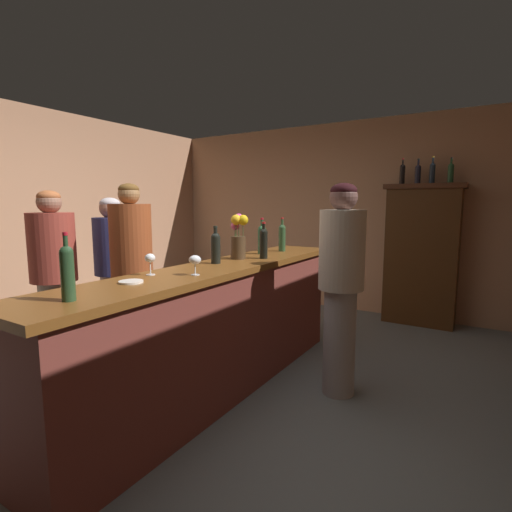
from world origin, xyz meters
TOP-DOWN VIEW (x-y plane):
  - floor at (0.00, 0.00)m, footprint 7.89×7.89m
  - wall_back at (0.00, 3.09)m, footprint 4.98×0.12m
  - wall_left at (-2.49, 0.00)m, footprint 0.12×6.19m
  - bar_counter at (0.38, 0.04)m, footprint 0.55×3.16m
  - display_cabinet at (1.42, 2.82)m, footprint 0.91×0.37m
  - wine_bottle_riesling at (0.43, -1.21)m, footprint 0.07×0.07m
  - wine_bottle_malbec at (0.31, 0.84)m, footprint 0.08×0.08m
  - wine_bottle_chardonnay at (0.30, 0.13)m, footprint 0.08×0.08m
  - wine_bottle_merlot at (0.37, 1.13)m, footprint 0.07×0.07m
  - wine_bottle_syrah at (0.48, 0.58)m, footprint 0.07×0.07m
  - wine_glass_front at (0.50, -0.35)m, footprint 0.08×0.08m
  - wine_glass_mid at (0.24, -0.50)m, footprint 0.07×0.07m
  - flower_arrangement at (0.31, 0.44)m, footprint 0.16×0.13m
  - cheese_plate at (0.34, -0.75)m, footprint 0.15×0.15m
  - display_bottle_left at (1.15, 2.82)m, footprint 0.06×0.06m
  - display_bottle_midleft at (1.33, 2.82)m, footprint 0.07×0.07m
  - display_bottle_center at (1.49, 2.82)m, footprint 0.06×0.06m
  - display_bottle_midright at (1.69, 2.82)m, footprint 0.07×0.07m
  - patron_redhead at (-0.53, -0.00)m, footprint 0.36×0.36m
  - patron_in_grey at (-1.06, 0.21)m, footprint 0.35×0.35m
  - patron_near_entrance at (-1.06, -0.40)m, footprint 0.38×0.38m
  - bartender at (1.20, 0.54)m, footprint 0.35×0.35m

SIDE VIEW (x-z plane):
  - floor at x=0.00m, z-range 0.00..0.00m
  - bar_counter at x=0.38m, z-range 0.00..1.03m
  - patron_in_grey at x=-1.06m, z-range 0.08..1.64m
  - patron_near_entrance at x=-1.06m, z-range 0.07..1.68m
  - display_cabinet at x=1.42m, z-range 0.04..1.77m
  - bartender at x=1.20m, z-range 0.09..1.74m
  - patron_redhead at x=-0.53m, z-range 0.08..1.75m
  - cheese_plate at x=0.34m, z-range 1.03..1.04m
  - wine_glass_front at x=0.50m, z-range 1.06..1.19m
  - wine_glass_mid at x=0.24m, z-range 1.06..1.21m
  - wine_bottle_chardonnay at x=0.30m, z-range 1.01..1.31m
  - wine_bottle_syrah at x=0.48m, z-range 1.01..1.33m
  - wine_bottle_merlot at x=0.37m, z-range 1.01..1.35m
  - wine_bottle_malbec at x=0.31m, z-range 1.01..1.35m
  - wine_bottle_riesling at x=0.43m, z-range 1.01..1.35m
  - flower_arrangement at x=0.31m, z-range 1.02..1.41m
  - wall_back at x=0.00m, z-range 0.00..2.62m
  - wall_left at x=-2.49m, z-range 0.00..2.62m
  - display_bottle_midright at x=1.69m, z-range 1.72..2.02m
  - display_bottle_midleft at x=1.33m, z-range 1.72..2.02m
  - display_bottle_center at x=1.49m, z-range 1.71..2.04m
  - display_bottle_left at x=1.15m, z-range 1.72..2.04m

